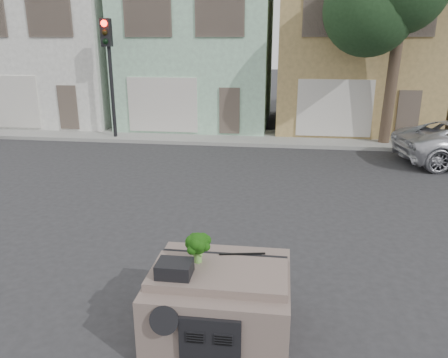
# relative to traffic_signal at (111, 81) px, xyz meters

# --- Properties ---
(ground_plane) EXTENTS (120.00, 120.00, 0.00)m
(ground_plane) POSITION_rel_traffic_signal_xyz_m (6.50, -9.50, -2.55)
(ground_plane) COLOR #303033
(ground_plane) RESTS_ON ground
(sidewalk) EXTENTS (40.00, 3.00, 0.15)m
(sidewalk) POSITION_rel_traffic_signal_xyz_m (6.50, 1.00, -2.47)
(sidewalk) COLOR gray
(sidewalk) RESTS_ON ground
(townhouse_white) EXTENTS (7.20, 8.20, 7.55)m
(townhouse_white) POSITION_rel_traffic_signal_xyz_m (-4.50, 5.00, 1.23)
(townhouse_white) COLOR silver
(townhouse_white) RESTS_ON ground
(townhouse_mint) EXTENTS (7.20, 8.20, 7.55)m
(townhouse_mint) POSITION_rel_traffic_signal_xyz_m (3.00, 5.00, 1.23)
(townhouse_mint) COLOR #A5D7B4
(townhouse_mint) RESTS_ON ground
(townhouse_tan) EXTENTS (7.20, 8.20, 7.55)m
(townhouse_tan) POSITION_rel_traffic_signal_xyz_m (10.50, 5.00, 1.23)
(townhouse_tan) COLOR tan
(townhouse_tan) RESTS_ON ground
(traffic_signal) EXTENTS (0.40, 0.40, 5.10)m
(traffic_signal) POSITION_rel_traffic_signal_xyz_m (0.00, 0.00, 0.00)
(traffic_signal) COLOR black
(traffic_signal) RESTS_ON ground
(tree_near) EXTENTS (4.40, 4.00, 8.50)m
(tree_near) POSITION_rel_traffic_signal_xyz_m (11.50, 0.30, 1.70)
(tree_near) COLOR #1C361B
(tree_near) RESTS_ON ground
(car_dashboard) EXTENTS (2.00, 1.80, 1.12)m
(car_dashboard) POSITION_rel_traffic_signal_xyz_m (6.50, -12.50, -1.99)
(car_dashboard) COLOR #746259
(car_dashboard) RESTS_ON ground
(instrument_hump) EXTENTS (0.48, 0.38, 0.20)m
(instrument_hump) POSITION_rel_traffic_signal_xyz_m (5.92, -12.85, -1.33)
(instrument_hump) COLOR black
(instrument_hump) RESTS_ON car_dashboard
(wiper_arm) EXTENTS (0.69, 0.15, 0.02)m
(wiper_arm) POSITION_rel_traffic_signal_xyz_m (6.78, -12.12, -1.42)
(wiper_arm) COLOR black
(wiper_arm) RESTS_ON car_dashboard
(broccoli) EXTENTS (0.38, 0.38, 0.46)m
(broccoli) POSITION_rel_traffic_signal_xyz_m (6.16, -12.43, -1.20)
(broccoli) COLOR #133A0A
(broccoli) RESTS_ON car_dashboard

